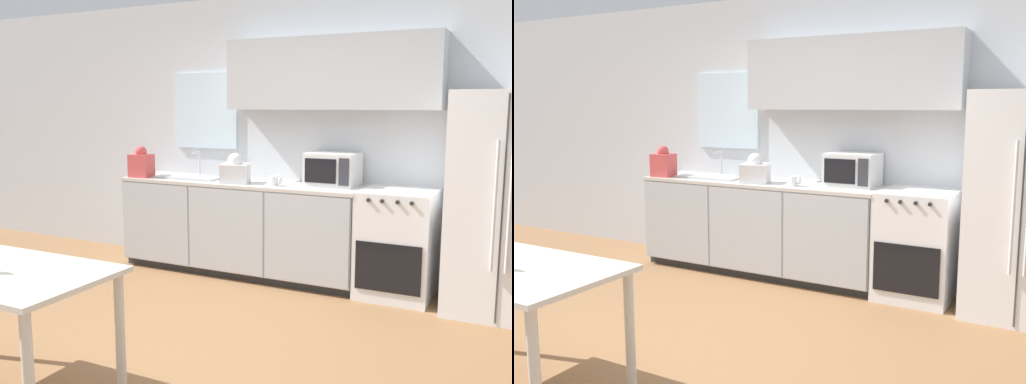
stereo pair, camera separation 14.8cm
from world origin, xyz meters
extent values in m
plane|color=olive|center=(0.00, 0.00, 0.00)|extent=(12.00, 12.00, 0.00)
cube|color=silver|center=(0.00, 2.29, 1.35)|extent=(12.00, 0.06, 2.70)
cube|color=silver|center=(-1.11, 2.25, 1.58)|extent=(0.73, 0.04, 0.78)
cube|color=#B2B7BC|center=(0.31, 2.10, 1.92)|extent=(1.99, 0.32, 0.65)
cube|color=#333333|center=(-0.53, 1.98, 0.04)|extent=(2.42, 0.57, 0.08)
cube|color=#B2B7BC|center=(-0.53, 1.95, 0.48)|extent=(2.42, 0.63, 0.80)
cube|color=#B2B7BC|center=(-1.34, 1.62, 0.48)|extent=(0.79, 0.01, 0.78)
cube|color=#B2B7BC|center=(-0.53, 1.62, 0.48)|extent=(0.79, 0.01, 0.78)
cube|color=#B2B7BC|center=(0.27, 1.62, 0.48)|extent=(0.79, 0.01, 0.78)
cube|color=beige|center=(-0.53, 1.95, 0.90)|extent=(2.44, 0.66, 0.03)
cube|color=white|center=(0.99, 1.94, 0.46)|extent=(0.62, 0.64, 0.92)
cube|color=black|center=(0.99, 1.62, 0.32)|extent=(0.54, 0.01, 0.41)
cylinder|color=#262626|center=(0.82, 1.61, 0.87)|extent=(0.03, 0.02, 0.03)
cylinder|color=#262626|center=(0.93, 1.61, 0.87)|extent=(0.03, 0.02, 0.03)
cylinder|color=#262626|center=(1.06, 1.61, 0.87)|extent=(0.03, 0.02, 0.03)
cylinder|color=#262626|center=(1.17, 1.61, 0.87)|extent=(0.03, 0.02, 0.03)
cube|color=white|center=(1.83, 1.90, 0.88)|extent=(0.83, 0.72, 1.75)
cube|color=#3F3F3F|center=(1.83, 1.54, 0.88)|extent=(0.01, 0.01, 1.69)
cylinder|color=silver|center=(1.78, 1.51, 0.91)|extent=(0.02, 0.02, 0.96)
cylinder|color=silver|center=(1.88, 1.51, 0.91)|extent=(0.02, 0.02, 0.96)
cube|color=#B7BABC|center=(-1.11, 1.95, 0.92)|extent=(0.68, 0.39, 0.02)
cylinder|color=silver|center=(-1.11, 2.10, 1.05)|extent=(0.02, 0.02, 0.24)
cylinder|color=silver|center=(-1.11, 2.03, 1.16)|extent=(0.02, 0.14, 0.02)
cube|color=silver|center=(0.36, 2.05, 1.06)|extent=(0.45, 0.37, 0.30)
cube|color=black|center=(0.31, 1.86, 1.06)|extent=(0.29, 0.01, 0.22)
cube|color=#2D2D33|center=(0.53, 1.86, 1.06)|extent=(0.09, 0.01, 0.24)
cylinder|color=white|center=(-0.11, 1.78, 0.96)|extent=(0.08, 0.08, 0.09)
torus|color=white|center=(-0.05, 1.78, 0.96)|extent=(0.02, 0.07, 0.07)
cube|color=#D14C4C|center=(-1.60, 1.76, 1.03)|extent=(0.23, 0.20, 0.23)
sphere|color=#D14C4C|center=(-1.60, 1.76, 1.17)|extent=(0.13, 0.13, 0.12)
cube|color=white|center=(-0.52, 1.80, 1.00)|extent=(0.31, 0.28, 0.18)
sphere|color=white|center=(-0.52, 1.80, 1.12)|extent=(0.18, 0.18, 0.14)
cylinder|color=beige|center=(0.02, -1.15, 0.36)|extent=(0.06, 0.06, 0.73)
cylinder|color=beige|center=(0.02, -0.51, 0.36)|extent=(0.06, 0.06, 0.73)
camera|label=1|loc=(2.06, -2.88, 1.64)|focal=40.00mm
camera|label=2|loc=(2.19, -2.81, 1.64)|focal=40.00mm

